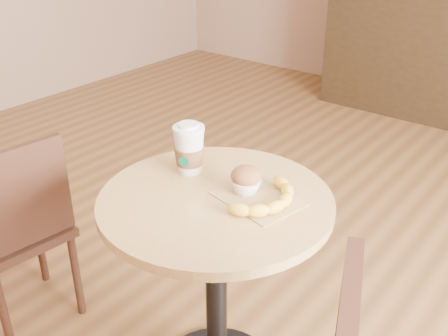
# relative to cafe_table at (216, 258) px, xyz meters

# --- Properties ---
(cafe_table) EXTENTS (0.70, 0.70, 0.75)m
(cafe_table) POSITION_rel_cafe_table_xyz_m (0.00, 0.00, 0.00)
(cafe_table) COLOR black
(cafe_table) RESTS_ON ground
(chair_left) EXTENTS (0.39, 0.39, 0.80)m
(chair_left) POSITION_rel_cafe_table_xyz_m (-0.76, -0.22, -0.09)
(chair_left) COLOR #381E13
(chair_left) RESTS_ON ground
(kraft_bag) EXTENTS (0.27, 0.23, 0.00)m
(kraft_bag) POSITION_rel_cafe_table_xyz_m (0.10, 0.07, 0.22)
(kraft_bag) COLOR #A5844F
(kraft_bag) RESTS_ON cafe_table
(coffee_cup) EXTENTS (0.10, 0.10, 0.17)m
(coffee_cup) POSITION_rel_cafe_table_xyz_m (-0.17, 0.08, 0.29)
(coffee_cup) COLOR silver
(coffee_cup) RESTS_ON cafe_table
(muffin) EXTENTS (0.09, 0.09, 0.08)m
(muffin) POSITION_rel_cafe_table_xyz_m (0.05, 0.08, 0.26)
(muffin) COLOR white
(muffin) RESTS_ON kraft_bag
(banana) EXTENTS (0.17, 0.28, 0.04)m
(banana) POSITION_rel_cafe_table_xyz_m (0.15, 0.06, 0.24)
(banana) COLOR yellow
(banana) RESTS_ON kraft_bag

